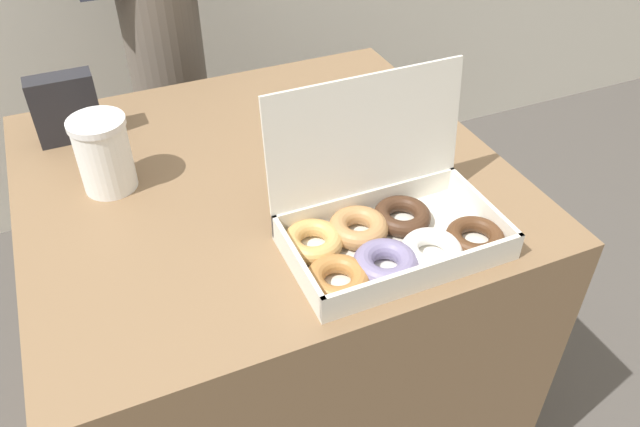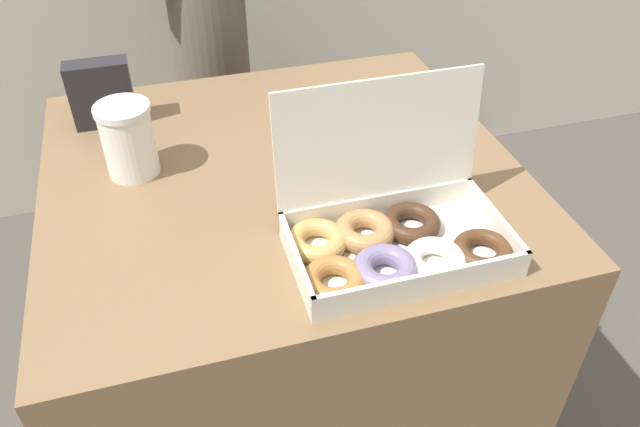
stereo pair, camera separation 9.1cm
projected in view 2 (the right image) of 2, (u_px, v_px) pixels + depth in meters
ground_plane at (293, 401)px, 1.68m from camera, size 14.00×14.00×0.00m
table at (288, 304)px, 1.44m from camera, size 0.90×0.85×0.76m
donut_box at (389, 236)px, 0.99m from camera, size 0.37×0.24×0.25m
coffee_cup at (128, 140)px, 1.15m from camera, size 0.10×0.10×0.14m
napkin_holder at (101, 94)px, 1.29m from camera, size 0.13×0.05×0.14m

